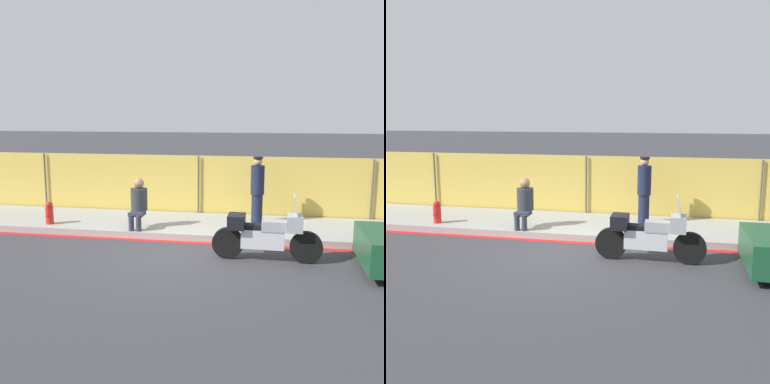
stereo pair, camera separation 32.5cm
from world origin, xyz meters
TOP-DOWN VIEW (x-y plane):
  - ground_plane at (0.00, 0.00)m, footprint 120.00×120.00m
  - sidewalk at (0.00, 2.35)m, footprint 36.51×2.49m
  - curb_paint_stripe at (0.00, 1.01)m, footprint 36.51×0.18m
  - storefront_fence at (0.00, 3.68)m, footprint 34.69×0.17m
  - motorcycle at (2.04, -0.02)m, footprint 2.35×0.52m
  - officer_standing at (1.77, 2.69)m, footprint 0.37×0.37m
  - person_seated_on_curb at (-1.25, 1.57)m, footprint 0.43×0.69m
  - fire_hydrant at (-3.75, 1.53)m, footprint 0.21×0.26m

SIDE VIEW (x-z plane):
  - ground_plane at x=0.00m, z-range 0.00..0.00m
  - curb_paint_stripe at x=0.00m, z-range 0.00..0.01m
  - sidewalk at x=0.00m, z-range 0.00..0.17m
  - fire_hydrant at x=-3.75m, z-range 0.17..0.78m
  - motorcycle at x=2.04m, z-range -0.14..1.30m
  - person_seated_on_curb at x=-1.25m, z-range 0.23..1.53m
  - storefront_fence at x=0.00m, z-range 0.00..1.88m
  - officer_standing at x=1.77m, z-range 0.20..2.00m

